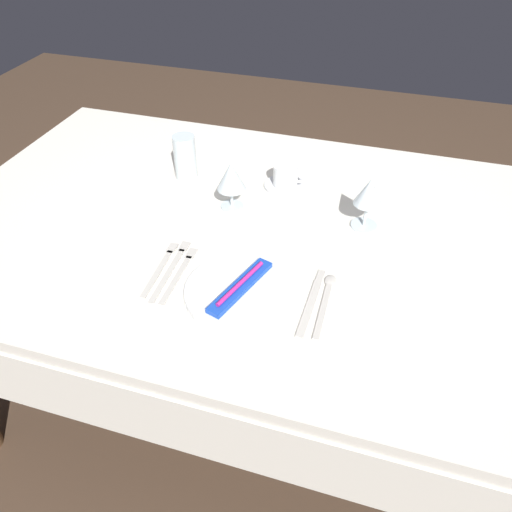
# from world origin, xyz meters

# --- Properties ---
(ground_plane) EXTENTS (6.00, 6.00, 0.00)m
(ground_plane) POSITION_xyz_m (0.00, 0.00, 0.00)
(ground_plane) COLOR #4C3828
(dining_table) EXTENTS (1.80, 1.11, 0.74)m
(dining_table) POSITION_xyz_m (0.00, 0.00, 0.66)
(dining_table) COLOR silver
(dining_table) RESTS_ON ground
(dinner_plate) EXTENTS (0.26, 0.26, 0.02)m
(dinner_plate) POSITION_xyz_m (0.02, -0.27, 0.75)
(dinner_plate) COLOR white
(dinner_plate) RESTS_ON dining_table
(toothbrush_package) EXTENTS (0.10, 0.21, 0.02)m
(toothbrush_package) POSITION_xyz_m (0.02, -0.27, 0.77)
(toothbrush_package) COLOR blue
(toothbrush_package) RESTS_ON dinner_plate
(fork_outer) EXTENTS (0.02, 0.21, 0.00)m
(fork_outer) POSITION_xyz_m (-0.14, -0.24, 0.74)
(fork_outer) COLOR beige
(fork_outer) RESTS_ON dining_table
(fork_inner) EXTENTS (0.03, 0.23, 0.00)m
(fork_inner) POSITION_xyz_m (-0.17, -0.23, 0.74)
(fork_inner) COLOR beige
(fork_inner) RESTS_ON dining_table
(fork_salad) EXTENTS (0.03, 0.21, 0.00)m
(fork_salad) POSITION_xyz_m (-0.20, -0.23, 0.74)
(fork_salad) COLOR beige
(fork_salad) RESTS_ON dining_table
(dinner_knife) EXTENTS (0.02, 0.23, 0.00)m
(dinner_knife) POSITION_xyz_m (0.18, -0.25, 0.74)
(dinner_knife) COLOR beige
(dinner_knife) RESTS_ON dining_table
(spoon_soup) EXTENTS (0.03, 0.21, 0.01)m
(spoon_soup) POSITION_xyz_m (0.21, -0.22, 0.74)
(spoon_soup) COLOR beige
(spoon_soup) RESTS_ON dining_table
(saucer_left) EXTENTS (0.12, 0.12, 0.01)m
(saucer_left) POSITION_xyz_m (0.00, 0.21, 0.74)
(saucer_left) COLOR white
(saucer_left) RESTS_ON dining_table
(coffee_cup_left) EXTENTS (0.09, 0.07, 0.06)m
(coffee_cup_left) POSITION_xyz_m (0.01, 0.21, 0.78)
(coffee_cup_left) COLOR white
(coffee_cup_left) RESTS_ON saucer_left
(wine_glass_centre) EXTENTS (0.08, 0.08, 0.14)m
(wine_glass_centre) POSITION_xyz_m (-0.12, 0.07, 0.84)
(wine_glass_centre) COLOR silver
(wine_glass_centre) RESTS_ON dining_table
(wine_glass_left) EXTENTS (0.07, 0.07, 0.15)m
(wine_glass_left) POSITION_xyz_m (0.25, 0.08, 0.84)
(wine_glass_left) COLOR silver
(wine_glass_left) RESTS_ON dining_table
(drink_tumbler) EXTENTS (0.07, 0.07, 0.14)m
(drink_tumbler) POSITION_xyz_m (-0.31, 0.18, 0.80)
(drink_tumbler) COLOR silver
(drink_tumbler) RESTS_ON dining_table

